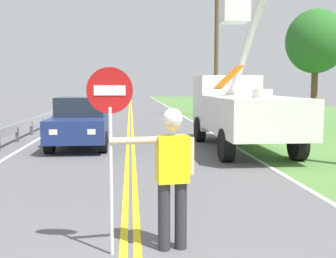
{
  "coord_description": "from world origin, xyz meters",
  "views": [
    {
      "loc": [
        0.02,
        -2.64,
        2.11
      ],
      "look_at": [
        0.79,
        6.16,
        1.2
      ],
      "focal_mm": 45.48,
      "sensor_mm": 36.0,
      "label": 1
    }
  ],
  "objects_px": {
    "flagger_worker": "(172,170)",
    "utility_bucket_truck": "(239,106)",
    "roadside_tree_verge": "(316,42)",
    "oncoming_sedan_nearest": "(81,123)",
    "utility_pole_mid": "(216,50)",
    "stop_sign_paddle": "(110,119)"
  },
  "relations": [
    {
      "from": "stop_sign_paddle",
      "to": "utility_bucket_truck",
      "type": "bearing_deg",
      "value": 66.28
    },
    {
      "from": "utility_bucket_truck",
      "to": "utility_pole_mid",
      "type": "relative_size",
      "value": 0.8
    },
    {
      "from": "utility_pole_mid",
      "to": "roadside_tree_verge",
      "type": "bearing_deg",
      "value": -66.52
    },
    {
      "from": "flagger_worker",
      "to": "utility_bucket_truck",
      "type": "bearing_deg",
      "value": 70.33
    },
    {
      "from": "utility_bucket_truck",
      "to": "roadside_tree_verge",
      "type": "distance_m",
      "value": 9.36
    },
    {
      "from": "flagger_worker",
      "to": "stop_sign_paddle",
      "type": "xyz_separation_m",
      "value": [
        -0.76,
        -0.11,
        0.66
      ]
    },
    {
      "from": "flagger_worker",
      "to": "utility_bucket_truck",
      "type": "distance_m",
      "value": 9.28
    },
    {
      "from": "flagger_worker",
      "to": "roadside_tree_verge",
      "type": "relative_size",
      "value": 0.31
    },
    {
      "from": "utility_bucket_truck",
      "to": "roadside_tree_verge",
      "type": "relative_size",
      "value": 1.16
    },
    {
      "from": "oncoming_sedan_nearest",
      "to": "utility_pole_mid",
      "type": "xyz_separation_m",
      "value": [
        7.53,
        14.21,
        3.62
      ]
    },
    {
      "from": "stop_sign_paddle",
      "to": "utility_pole_mid",
      "type": "xyz_separation_m",
      "value": [
        6.09,
        23.65,
        2.75
      ]
    },
    {
      "from": "oncoming_sedan_nearest",
      "to": "roadside_tree_verge",
      "type": "xyz_separation_m",
      "value": [
        10.98,
        6.28,
        3.44
      ]
    },
    {
      "from": "flagger_worker",
      "to": "roadside_tree_verge",
      "type": "distance_m",
      "value": 18.19
    },
    {
      "from": "stop_sign_paddle",
      "to": "roadside_tree_verge",
      "type": "distance_m",
      "value": 18.56
    },
    {
      "from": "flagger_worker",
      "to": "utility_pole_mid",
      "type": "bearing_deg",
      "value": 77.25
    },
    {
      "from": "utility_pole_mid",
      "to": "roadside_tree_verge",
      "type": "distance_m",
      "value": 8.66
    },
    {
      "from": "oncoming_sedan_nearest",
      "to": "roadside_tree_verge",
      "type": "relative_size",
      "value": 0.7
    },
    {
      "from": "utility_bucket_truck",
      "to": "stop_sign_paddle",
      "type": "bearing_deg",
      "value": -113.72
    },
    {
      "from": "roadside_tree_verge",
      "to": "oncoming_sedan_nearest",
      "type": "bearing_deg",
      "value": -150.25
    },
    {
      "from": "stop_sign_paddle",
      "to": "flagger_worker",
      "type": "bearing_deg",
      "value": 8.04
    },
    {
      "from": "flagger_worker",
      "to": "utility_pole_mid",
      "type": "distance_m",
      "value": 24.38
    },
    {
      "from": "utility_bucket_truck",
      "to": "oncoming_sedan_nearest",
      "type": "xyz_separation_m",
      "value": [
        -5.32,
        0.6,
        -0.57
      ]
    }
  ]
}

